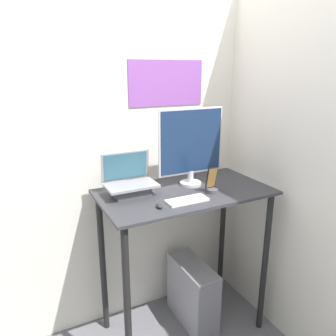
% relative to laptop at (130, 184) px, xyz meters
% --- Properties ---
extents(wall_back, '(6.00, 0.06, 2.60)m').
position_rel_laptop_xyz_m(wall_back, '(0.36, 0.30, 0.09)').
color(wall_back, silver).
rests_on(wall_back, ground_plane).
extents(wall_side_right, '(0.05, 6.00, 2.60)m').
position_rel_laptop_xyz_m(wall_side_right, '(1.03, -0.42, 0.09)').
color(wall_side_right, silver).
rests_on(wall_side_right, ground_plane).
extents(desk, '(1.17, 0.64, 1.14)m').
position_rel_laptop_xyz_m(desk, '(0.36, -0.10, -0.29)').
color(desk, '#333338').
rests_on(desk, ground_plane).
extents(laptop, '(0.33, 0.22, 0.27)m').
position_rel_laptop_xyz_m(laptop, '(0.00, 0.00, 0.00)').
color(laptop, '#4C4C51').
rests_on(laptop, desk).
extents(monitor, '(0.50, 0.16, 0.55)m').
position_rel_laptop_xyz_m(monitor, '(0.45, -0.01, 0.21)').
color(monitor, silver).
rests_on(monitor, desk).
extents(keyboard, '(0.27, 0.11, 0.02)m').
position_rel_laptop_xyz_m(keyboard, '(0.28, -0.27, -0.06)').
color(keyboard, white).
rests_on(keyboard, desk).
extents(mouse, '(0.04, 0.06, 0.03)m').
position_rel_laptop_xyz_m(mouse, '(0.08, -0.29, -0.06)').
color(mouse, '#262626').
rests_on(mouse, desk).
extents(cell_phone, '(0.07, 0.07, 0.18)m').
position_rel_laptop_xyz_m(cell_phone, '(0.50, -0.21, -0.02)').
color(cell_phone, '#4C4C51').
rests_on(cell_phone, desk).
extents(computer_tower, '(0.20, 0.49, 0.51)m').
position_rel_laptop_xyz_m(computer_tower, '(0.46, -0.07, -0.95)').
color(computer_tower, gray).
rests_on(computer_tower, ground_plane).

